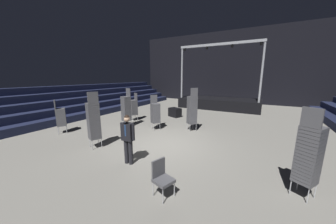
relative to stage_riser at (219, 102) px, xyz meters
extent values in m
cube|color=gray|center=(0.00, -10.41, -0.62)|extent=(22.00, 30.00, 0.10)
cube|color=black|center=(0.00, 4.59, 3.43)|extent=(22.00, 0.30, 8.00)
cube|color=#191E38|center=(-7.62, -9.41, -0.35)|extent=(0.75, 24.00, 0.45)
cube|color=#191E38|center=(-8.38, -9.41, 0.10)|extent=(0.75, 24.00, 0.45)
cube|color=#191E38|center=(-9.12, -9.41, 0.55)|extent=(0.75, 24.00, 0.45)
cube|color=#191E38|center=(-9.88, -9.41, 1.00)|extent=(0.75, 24.00, 0.45)
cube|color=#191E38|center=(-10.62, -9.41, 1.45)|extent=(0.75, 24.00, 0.45)
cube|color=black|center=(0.00, 0.03, -0.10)|extent=(7.22, 3.17, 0.94)
cylinder|color=#9EA0A8|center=(-3.36, -1.30, 2.70)|extent=(0.16, 0.16, 4.67)
cylinder|color=#9EA0A8|center=(3.36, -1.30, 2.70)|extent=(0.16, 0.16, 4.67)
cube|color=#9EA0A8|center=(0.00, -1.30, 5.04)|extent=(6.92, 0.20, 0.20)
cylinder|color=black|center=(-3.11, -1.30, 4.82)|extent=(0.18, 0.18, 0.22)
cylinder|color=black|center=(-1.04, -1.30, 4.82)|extent=(0.18, 0.18, 0.22)
cylinder|color=black|center=(1.04, -1.30, 4.82)|extent=(0.18, 0.18, 0.22)
cylinder|color=black|center=(3.11, -1.30, 4.82)|extent=(0.18, 0.18, 0.22)
cylinder|color=black|center=(-0.20, -12.38, -0.14)|extent=(0.15, 0.15, 0.86)
cylinder|color=black|center=(-0.38, -12.39, -0.14)|extent=(0.15, 0.15, 0.86)
cube|color=silver|center=(-0.29, -12.45, 0.59)|extent=(0.19, 0.11, 0.61)
cube|color=black|center=(-0.29, -12.39, 0.59)|extent=(0.42, 0.26, 0.61)
cube|color=navy|center=(-0.28, -12.50, 0.66)|extent=(0.06, 0.02, 0.39)
cylinder|color=black|center=(-0.06, -12.37, 0.60)|extent=(0.10, 0.10, 0.56)
cylinder|color=black|center=(-0.52, -12.40, 0.60)|extent=(0.10, 0.10, 0.56)
sphere|color=#DBAD89|center=(-0.29, -12.39, 1.03)|extent=(0.20, 0.20, 0.20)
sphere|color=black|center=(-0.29, -12.39, 1.08)|extent=(0.16, 0.16, 0.16)
cylinder|color=#B2B5BA|center=(-4.00, -7.87, -0.37)|extent=(0.02, 0.02, 0.40)
cylinder|color=#B2B5BA|center=(-4.34, -7.70, -0.37)|extent=(0.02, 0.02, 0.40)
cylinder|color=#B2B5BA|center=(-3.83, -7.53, -0.37)|extent=(0.02, 0.02, 0.40)
cylinder|color=#B2B5BA|center=(-4.17, -7.36, -0.37)|extent=(0.02, 0.02, 0.40)
cube|color=#4C4C51|center=(-4.08, -7.61, -0.13)|extent=(0.59, 0.59, 0.08)
cube|color=#4C4C51|center=(-4.08, -7.61, -0.05)|extent=(0.59, 0.59, 0.08)
cube|color=#4C4C51|center=(-4.08, -7.61, 0.04)|extent=(0.59, 0.59, 0.08)
cube|color=#4C4C51|center=(-4.08, -7.61, 0.12)|extent=(0.59, 0.59, 0.08)
cube|color=#4C4C51|center=(-4.08, -7.61, 0.21)|extent=(0.59, 0.59, 0.08)
cube|color=#4C4C51|center=(-4.08, -7.61, 0.29)|extent=(0.59, 0.59, 0.08)
cube|color=#4C4C51|center=(-4.08, -7.61, 0.38)|extent=(0.59, 0.59, 0.08)
cube|color=#4C4C51|center=(-4.08, -7.61, 0.46)|extent=(0.59, 0.59, 0.08)
cube|color=#4C4C51|center=(-4.08, -7.61, 0.55)|extent=(0.59, 0.59, 0.08)
cube|color=#4C4C51|center=(-4.08, -7.61, 0.63)|extent=(0.59, 0.59, 0.08)
cube|color=#4C4C51|center=(-4.08, -7.61, 0.72)|extent=(0.59, 0.59, 0.08)
cube|color=#4C4C51|center=(-4.08, -7.61, 0.80)|extent=(0.59, 0.59, 0.08)
cube|color=#4C4C51|center=(-3.99, -7.44, 1.08)|extent=(0.38, 0.23, 0.46)
cylinder|color=#B2B5BA|center=(-0.02, -7.82, -0.37)|extent=(0.02, 0.02, 0.40)
cylinder|color=#B2B5BA|center=(0.23, -7.54, -0.37)|extent=(0.02, 0.02, 0.40)
cylinder|color=#B2B5BA|center=(0.26, -8.08, -0.37)|extent=(0.02, 0.02, 0.40)
cylinder|color=#B2B5BA|center=(0.51, -7.80, -0.37)|extent=(0.02, 0.02, 0.40)
cube|color=#4C4C51|center=(0.25, -7.81, -0.13)|extent=(0.62, 0.62, 0.08)
cube|color=#4C4C51|center=(0.25, -7.81, -0.05)|extent=(0.62, 0.62, 0.08)
cube|color=#4C4C51|center=(0.25, -7.81, 0.04)|extent=(0.62, 0.62, 0.08)
cube|color=#4C4C51|center=(0.25, -7.81, 0.12)|extent=(0.62, 0.62, 0.08)
cube|color=#4C4C51|center=(0.25, -7.81, 0.21)|extent=(0.62, 0.62, 0.08)
cube|color=#4C4C51|center=(0.25, -7.81, 0.29)|extent=(0.62, 0.62, 0.08)
cube|color=#4C4C51|center=(0.25, -7.81, 0.38)|extent=(0.62, 0.62, 0.08)
cube|color=#4C4C51|center=(0.25, -7.81, 0.46)|extent=(0.62, 0.62, 0.08)
cube|color=#4C4C51|center=(0.25, -7.81, 0.55)|extent=(0.62, 0.62, 0.08)
cube|color=#4C4C51|center=(0.25, -7.81, 0.63)|extent=(0.62, 0.62, 0.08)
cube|color=#4C4C51|center=(0.25, -7.81, 0.72)|extent=(0.62, 0.62, 0.08)
cube|color=#4C4C51|center=(0.25, -7.81, 0.80)|extent=(0.62, 0.62, 0.08)
cube|color=#4C4C51|center=(0.25, -7.81, 0.89)|extent=(0.62, 0.62, 0.08)
cube|color=#4C4C51|center=(0.25, -7.81, 0.97)|extent=(0.62, 0.62, 0.08)
cube|color=#4C4C51|center=(0.25, -7.81, 1.06)|extent=(0.62, 0.62, 0.08)
cube|color=#4C4C51|center=(0.25, -7.81, 1.14)|extent=(0.62, 0.62, 0.08)
cube|color=#4C4C51|center=(0.25, -7.81, 1.23)|extent=(0.62, 0.62, 0.08)
cube|color=#4C4C51|center=(0.25, -7.81, 1.31)|extent=(0.62, 0.62, 0.08)
cube|color=#4C4C51|center=(0.39, -7.94, 1.59)|extent=(0.31, 0.33, 0.46)
cylinder|color=#B2B5BA|center=(-5.74, -11.32, -0.37)|extent=(0.02, 0.02, 0.40)
cylinder|color=#B2B5BA|center=(-5.42, -11.52, -0.37)|extent=(0.02, 0.02, 0.40)
cylinder|color=#B2B5BA|center=(-5.94, -11.64, -0.37)|extent=(0.02, 0.02, 0.40)
cylinder|color=#B2B5BA|center=(-5.62, -11.84, -0.37)|extent=(0.02, 0.02, 0.40)
cube|color=#4C4C51|center=(-5.68, -11.58, -0.13)|extent=(0.61, 0.61, 0.08)
cube|color=#4C4C51|center=(-5.68, -11.58, -0.05)|extent=(0.61, 0.61, 0.08)
cube|color=#4C4C51|center=(-5.68, -11.58, 0.04)|extent=(0.61, 0.61, 0.08)
cube|color=#4C4C51|center=(-5.68, -11.58, 0.12)|extent=(0.61, 0.61, 0.08)
cube|color=#4C4C51|center=(-5.68, -11.58, 0.21)|extent=(0.61, 0.61, 0.08)
cube|color=#4C4C51|center=(-5.68, -11.58, 0.29)|extent=(0.61, 0.61, 0.08)
cube|color=#4C4C51|center=(-5.68, -11.58, 0.38)|extent=(0.61, 0.61, 0.08)
cube|color=#4C4C51|center=(-5.68, -11.58, 0.46)|extent=(0.61, 0.61, 0.08)
cube|color=#4C4C51|center=(-5.68, -11.58, 0.55)|extent=(0.61, 0.61, 0.08)
cube|color=#4C4C51|center=(-5.68, -11.58, 0.63)|extent=(0.61, 0.61, 0.08)
cube|color=#4C4C51|center=(-5.68, -11.58, 0.72)|extent=(0.61, 0.61, 0.08)
cube|color=#4C4C51|center=(-5.78, -11.75, 0.99)|extent=(0.37, 0.26, 0.46)
cylinder|color=#B2B5BA|center=(4.63, -11.28, -0.37)|extent=(0.02, 0.02, 0.40)
cylinder|color=#B2B5BA|center=(4.95, -11.48, -0.37)|extent=(0.02, 0.02, 0.40)
cylinder|color=#B2B5BA|center=(4.43, -11.61, -0.37)|extent=(0.02, 0.02, 0.40)
cylinder|color=#B2B5BA|center=(4.75, -11.81, -0.37)|extent=(0.02, 0.02, 0.40)
cube|color=#4C4C51|center=(4.69, -11.54, -0.13)|extent=(0.61, 0.61, 0.08)
cube|color=#4C4C51|center=(4.69, -11.54, -0.05)|extent=(0.61, 0.61, 0.08)
cube|color=#4C4C51|center=(4.69, -11.54, 0.04)|extent=(0.61, 0.61, 0.08)
cube|color=#4C4C51|center=(4.69, -11.54, 0.12)|extent=(0.61, 0.61, 0.08)
cube|color=#4C4C51|center=(4.69, -11.54, 0.21)|extent=(0.61, 0.61, 0.08)
cube|color=#4C4C51|center=(4.69, -11.54, 0.29)|extent=(0.61, 0.61, 0.08)
cube|color=#4C4C51|center=(4.69, -11.54, 0.38)|extent=(0.61, 0.61, 0.08)
cube|color=#4C4C51|center=(4.69, -11.54, 0.46)|extent=(0.61, 0.61, 0.08)
cube|color=#4C4C51|center=(4.69, -11.54, 0.55)|extent=(0.61, 0.61, 0.08)
cube|color=#4C4C51|center=(4.69, -11.54, 0.63)|extent=(0.61, 0.61, 0.08)
cube|color=#4C4C51|center=(4.69, -11.54, 0.72)|extent=(0.61, 0.61, 0.08)
cube|color=#4C4C51|center=(4.69, -11.54, 0.80)|extent=(0.61, 0.61, 0.08)
cube|color=#4C4C51|center=(4.69, -11.54, 0.89)|extent=(0.61, 0.61, 0.08)
cube|color=#4C4C51|center=(4.69, -11.54, 0.97)|extent=(0.61, 0.61, 0.08)
cube|color=#4C4C51|center=(4.69, -11.54, 1.06)|extent=(0.61, 0.61, 0.08)
cube|color=#4C4C51|center=(4.69, -11.54, 1.14)|extent=(0.61, 0.61, 0.08)
cube|color=#4C4C51|center=(4.69, -11.54, 1.23)|extent=(0.61, 0.61, 0.08)
cube|color=#4C4C51|center=(4.59, -11.71, 1.50)|extent=(0.37, 0.25, 0.46)
cylinder|color=#B2B5BA|center=(-3.29, -9.28, -0.37)|extent=(0.02, 0.02, 0.40)
cylinder|color=#B2B5BA|center=(-3.65, -9.18, -0.37)|extent=(0.02, 0.02, 0.40)
cylinder|color=#B2B5BA|center=(-3.18, -8.92, -0.37)|extent=(0.02, 0.02, 0.40)
cylinder|color=#B2B5BA|center=(-3.55, -8.81, -0.37)|extent=(0.02, 0.02, 0.40)
cube|color=#4C4C51|center=(-3.42, -9.05, -0.13)|extent=(0.54, 0.54, 0.08)
cube|color=#4C4C51|center=(-3.42, -9.05, -0.05)|extent=(0.54, 0.54, 0.08)
cube|color=#4C4C51|center=(-3.42, -9.05, 0.04)|extent=(0.54, 0.54, 0.08)
cube|color=#4C4C51|center=(-3.42, -9.05, 0.12)|extent=(0.54, 0.54, 0.08)
cube|color=#4C4C51|center=(-3.42, -9.05, 0.21)|extent=(0.54, 0.54, 0.08)
cube|color=#4C4C51|center=(-3.42, -9.05, 0.29)|extent=(0.54, 0.54, 0.08)
cube|color=#4C4C51|center=(-3.42, -9.05, 0.38)|extent=(0.54, 0.54, 0.08)
cube|color=#4C4C51|center=(-3.42, -9.05, 0.46)|extent=(0.54, 0.54, 0.08)
cube|color=#4C4C51|center=(-3.42, -9.05, 0.55)|extent=(0.54, 0.54, 0.08)
cube|color=#4C4C51|center=(-3.42, -9.05, 0.63)|extent=(0.54, 0.54, 0.08)
cube|color=#4C4C51|center=(-3.42, -9.05, 0.72)|extent=(0.54, 0.54, 0.08)
cube|color=#4C4C51|center=(-3.42, -9.05, 0.80)|extent=(0.54, 0.54, 0.08)
cube|color=#4C4C51|center=(-3.42, -9.05, 0.89)|extent=(0.54, 0.54, 0.08)
cube|color=#4C4C51|center=(-3.42, -9.05, 0.97)|extent=(0.54, 0.54, 0.08)
cube|color=#4C4C51|center=(-3.42, -9.05, 1.06)|extent=(0.54, 0.54, 0.08)
cube|color=#4C4C51|center=(-3.42, -9.05, 1.14)|extent=(0.54, 0.54, 0.08)
cube|color=#4C4C51|center=(-3.42, -9.05, 1.23)|extent=(0.54, 0.54, 0.08)
cube|color=#4C4C51|center=(-3.37, -8.86, 1.50)|extent=(0.40, 0.16, 0.46)
cylinder|color=#B2B5BA|center=(-1.38, -8.56, -0.37)|extent=(0.02, 0.02, 0.40)
cylinder|color=#B2B5BA|center=(-1.59, -8.87, -0.37)|extent=(0.02, 0.02, 0.40)
cylinder|color=#B2B5BA|center=(-1.69, -8.35, -0.37)|extent=(0.02, 0.02, 0.40)
cylinder|color=#B2B5BA|center=(-1.91, -8.66, -0.37)|extent=(0.02, 0.02, 0.40)
cube|color=#4C4C51|center=(-1.64, -8.61, -0.13)|extent=(0.61, 0.61, 0.08)
cube|color=#4C4C51|center=(-1.64, -8.61, -0.05)|extent=(0.61, 0.61, 0.08)
cube|color=#4C4C51|center=(-1.64, -8.61, 0.04)|extent=(0.61, 0.61, 0.08)
cube|color=#4C4C51|center=(-1.64, -8.61, 0.12)|extent=(0.61, 0.61, 0.08)
cube|color=#4C4C51|center=(-1.64, -8.61, 0.21)|extent=(0.61, 0.61, 0.08)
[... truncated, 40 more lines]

